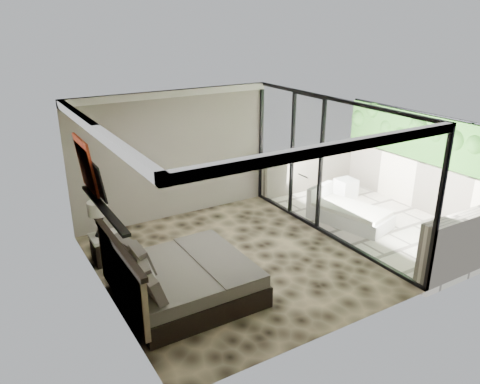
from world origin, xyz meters
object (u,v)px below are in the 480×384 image
nightstand (106,249)px  lounger (348,213)px  ottoman (346,188)px  bed (180,280)px  table_lamp (98,214)px

nightstand → lounger: lounger is taller
ottoman → lounger: bearing=-131.5°
nightstand → ottoman: nightstand is taller
bed → table_lamp: 2.08m
table_lamp → lounger: 5.20m
table_lamp → lounger: table_lamp is taller
ottoman → bed: bearing=-159.5°
nightstand → table_lamp: table_lamp is taller
table_lamp → lounger: bearing=-11.7°
bed → lounger: (4.32, 0.82, -0.13)m
bed → ottoman: (5.36, 2.00, -0.11)m
table_lamp → bed: bearing=-68.7°
bed → nightstand: 1.92m
ottoman → lounger: (-1.05, -1.18, -0.01)m
table_lamp → ottoman: size_ratio=1.45×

